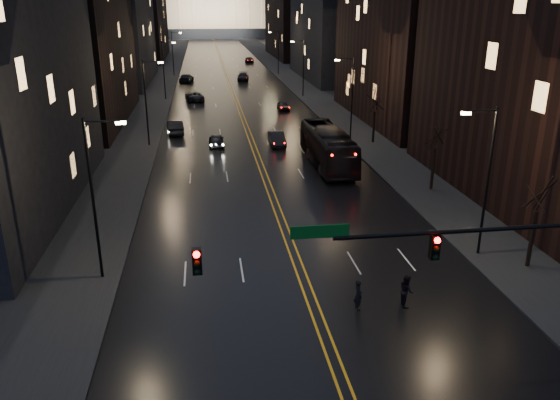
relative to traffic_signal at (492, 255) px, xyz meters
name	(u,v)px	position (x,y,z in m)	size (l,w,h in m)	color
ground	(340,377)	(-5.91, 0.00, -5.10)	(900.00, 900.00, 0.00)	black
road	(222,61)	(-5.91, 130.00, -5.09)	(20.00, 320.00, 0.02)	black
sidewalk_left	(167,62)	(-19.91, 130.00, -5.02)	(8.00, 320.00, 0.16)	black
sidewalk_right	(274,60)	(8.09, 130.00, -5.02)	(8.00, 320.00, 0.16)	black
center_line	(222,61)	(-5.91, 130.00, -5.08)	(0.62, 320.00, 0.01)	orange
building_left_mid	(65,7)	(-26.91, 54.00, 8.90)	(12.00, 30.00, 28.00)	black
building_left_far	(114,28)	(-26.91, 92.00, 4.90)	(12.00, 34.00, 20.00)	black
building_left_dist	(140,13)	(-26.91, 140.00, 6.90)	(12.00, 40.00, 24.00)	black
building_right_mid	(334,11)	(15.09, 92.00, 7.90)	(12.00, 34.00, 26.00)	black
building_right_dist	(295,16)	(15.09, 140.00, 5.90)	(12.00, 40.00, 22.00)	black
traffic_signal	(492,255)	(0.00, 0.00, 0.00)	(17.29, 0.45, 7.00)	black
streetlamp_right_near	(485,175)	(4.91, 10.00, -0.02)	(2.13, 0.25, 9.00)	black
streetlamp_left_near	(96,192)	(-16.72, 10.00, -0.02)	(2.13, 0.25, 9.00)	black
streetlamp_right_mid	(351,94)	(4.91, 40.00, -0.02)	(2.13, 0.25, 9.00)	black
streetlamp_left_mid	(147,99)	(-16.72, 40.00, -0.02)	(2.13, 0.25, 9.00)	black
streetlamp_right_far	(302,65)	(4.91, 70.00, -0.02)	(2.13, 0.25, 9.00)	black
streetlamp_left_far	(165,67)	(-16.72, 70.00, -0.02)	(2.13, 0.25, 9.00)	black
streetlamp_right_dist	(277,50)	(4.91, 100.00, -0.02)	(2.13, 0.25, 9.00)	black
streetlamp_left_dist	(173,51)	(-16.72, 100.00, -0.02)	(2.13, 0.25, 9.00)	black
tree_right_near	(539,194)	(7.09, 8.00, -0.58)	(2.40, 2.40, 6.65)	black
tree_right_mid	(436,136)	(7.09, 22.00, -0.58)	(2.40, 2.40, 6.65)	black
tree_right_far	(375,102)	(7.09, 38.00, -0.58)	(2.40, 2.40, 6.65)	black
bus	(328,147)	(0.33, 30.44, -3.35)	(2.94, 12.56, 3.50)	black
oncoming_car_a	(216,140)	(-9.80, 38.93, -4.43)	(1.60, 3.97, 1.35)	black
oncoming_car_b	(175,127)	(-14.41, 45.71, -4.30)	(1.70, 4.89, 1.61)	black
oncoming_car_c	(195,96)	(-12.36, 68.38, -4.35)	(2.48, 5.39, 1.50)	black
oncoming_car_d	(186,78)	(-14.12, 90.08, -4.30)	(2.24, 5.52, 1.60)	black
receding_car_a	(277,139)	(-3.39, 38.56, -4.38)	(1.54, 4.42, 1.46)	black
receding_car_b	(283,106)	(0.21, 58.73, -4.46)	(1.52, 3.79, 1.29)	black
receding_car_c	(243,77)	(-3.12, 90.94, -4.34)	(2.15, 5.28, 1.53)	black
receding_car_d	(249,60)	(1.08, 126.13, -4.44)	(2.20, 4.78, 1.33)	black
pedestrian_a	(358,295)	(-3.78, 5.00, -4.30)	(0.58, 0.38, 1.60)	black
pedestrian_b	(406,290)	(-1.30, 5.00, -4.25)	(0.83, 0.45, 1.70)	black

